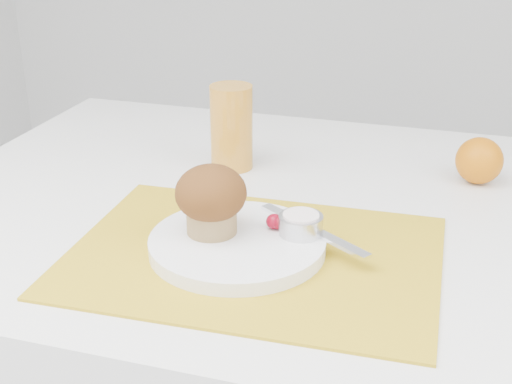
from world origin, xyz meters
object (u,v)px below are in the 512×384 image
(orange, at_px, (479,161))
(juice_glass, at_px, (231,127))
(plate, at_px, (237,244))
(muffin, at_px, (211,198))

(orange, xyz_separation_m, juice_glass, (-0.38, -0.05, 0.03))
(plate, relative_size, muffin, 2.47)
(orange, relative_size, muffin, 0.80)
(plate, height_order, muffin, muffin)
(orange, height_order, juice_glass, juice_glass)
(orange, height_order, muffin, muffin)
(plate, distance_m, juice_glass, 0.30)
(juice_glass, distance_m, muffin, 0.28)
(orange, bearing_deg, plate, -131.00)
(muffin, bearing_deg, juice_glass, 103.54)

